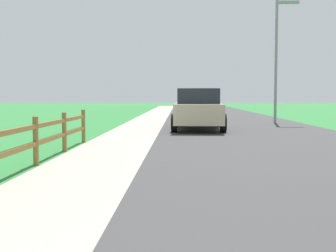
% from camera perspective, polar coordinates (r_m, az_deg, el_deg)
% --- Properties ---
extents(ground_plane, '(120.00, 120.00, 0.00)m').
position_cam_1_polar(ground_plane, '(25.20, -0.24, 0.79)').
color(ground_plane, '#307B3A').
extents(road_asphalt, '(7.00, 66.00, 0.01)m').
position_cam_1_polar(road_asphalt, '(27.32, 7.25, 1.02)').
color(road_asphalt, '#3A3A3A').
rests_on(road_asphalt, ground).
extents(curb_concrete, '(6.00, 66.00, 0.01)m').
position_cam_1_polar(curb_concrete, '(27.44, -6.39, 1.04)').
color(curb_concrete, '#BCAA96').
rests_on(curb_concrete, ground).
extents(grass_verge, '(5.00, 66.00, 0.00)m').
position_cam_1_polar(grass_verge, '(27.69, -9.46, 1.04)').
color(grass_verge, '#307B3A').
rests_on(grass_verge, ground).
extents(parked_suv_beige, '(2.19, 5.03, 1.68)m').
position_cam_1_polar(parked_suv_beige, '(18.12, 3.95, 2.21)').
color(parked_suv_beige, '#C6B793').
rests_on(parked_suv_beige, ground).
extents(parked_car_white, '(2.19, 4.48, 1.58)m').
position_cam_1_polar(parked_car_white, '(26.30, 3.16, 2.67)').
color(parked_car_white, white).
rests_on(parked_car_white, ground).
extents(street_lamp, '(1.17, 0.20, 6.23)m').
position_cam_1_polar(street_lamp, '(23.15, 14.18, 9.59)').
color(street_lamp, gray).
rests_on(street_lamp, ground).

